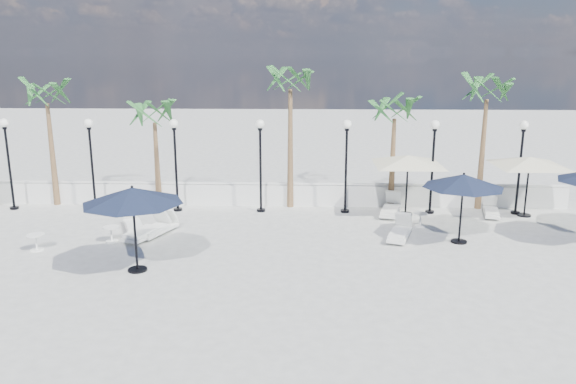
{
  "coord_description": "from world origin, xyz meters",
  "views": [
    {
      "loc": [
        1.91,
        -16.01,
        6.46
      ],
      "look_at": [
        1.22,
        3.87,
        1.5
      ],
      "focal_mm": 35.0,
      "sensor_mm": 36.0,
      "label": 1
    }
  ],
  "objects_px": {
    "lounger_5": "(400,232)",
    "lounger_6": "(491,210)",
    "parasol_navy_mid": "(463,181)",
    "lounger_1": "(133,224)",
    "lounger_3": "(147,230)",
    "parasol_cream_sq_b": "(408,156)",
    "lounger_4": "(391,208)",
    "parasol_cream_sq_a": "(530,157)",
    "parasol_navy_left": "(132,196)",
    "lounger_2": "(158,228)"
  },
  "relations": [
    {
      "from": "lounger_2",
      "to": "lounger_3",
      "type": "distance_m",
      "value": 0.44
    },
    {
      "from": "lounger_2",
      "to": "parasol_cream_sq_a",
      "type": "height_order",
      "value": "parasol_cream_sq_a"
    },
    {
      "from": "lounger_3",
      "to": "lounger_6",
      "type": "bearing_deg",
      "value": 34.18
    },
    {
      "from": "lounger_1",
      "to": "lounger_5",
      "type": "bearing_deg",
      "value": -27.36
    },
    {
      "from": "lounger_5",
      "to": "lounger_4",
      "type": "bearing_deg",
      "value": 106.14
    },
    {
      "from": "lounger_6",
      "to": "parasol_cream_sq_b",
      "type": "relative_size",
      "value": 0.34
    },
    {
      "from": "lounger_3",
      "to": "parasol_cream_sq_b",
      "type": "xyz_separation_m",
      "value": [
        9.75,
        3.2,
        2.19
      ]
    },
    {
      "from": "lounger_5",
      "to": "parasol_navy_mid",
      "type": "bearing_deg",
      "value": 8.43
    },
    {
      "from": "lounger_3",
      "to": "parasol_navy_mid",
      "type": "bearing_deg",
      "value": 19.51
    },
    {
      "from": "parasol_navy_left",
      "to": "parasol_navy_mid",
      "type": "relative_size",
      "value": 1.08
    },
    {
      "from": "parasol_cream_sq_a",
      "to": "parasol_cream_sq_b",
      "type": "xyz_separation_m",
      "value": [
        -4.8,
        -0.0,
        0.03
      ]
    },
    {
      "from": "parasol_navy_mid",
      "to": "parasol_cream_sq_b",
      "type": "xyz_separation_m",
      "value": [
        -1.29,
        3.39,
        0.26
      ]
    },
    {
      "from": "lounger_2",
      "to": "lounger_4",
      "type": "height_order",
      "value": "lounger_4"
    },
    {
      "from": "lounger_6",
      "to": "lounger_3",
      "type": "bearing_deg",
      "value": -153.14
    },
    {
      "from": "lounger_4",
      "to": "lounger_6",
      "type": "xyz_separation_m",
      "value": [
        4.07,
        -0.0,
        -0.04
      ]
    },
    {
      "from": "parasol_navy_mid",
      "to": "lounger_1",
      "type": "bearing_deg",
      "value": 174.87
    },
    {
      "from": "lounger_3",
      "to": "parasol_cream_sq_a",
      "type": "relative_size",
      "value": 0.42
    },
    {
      "from": "lounger_2",
      "to": "parasol_navy_mid",
      "type": "relative_size",
      "value": 0.73
    },
    {
      "from": "lounger_1",
      "to": "parasol_cream_sq_b",
      "type": "relative_size",
      "value": 0.36
    },
    {
      "from": "lounger_3",
      "to": "parasol_cream_sq_b",
      "type": "bearing_deg",
      "value": 38.66
    },
    {
      "from": "lounger_4",
      "to": "parasol_navy_left",
      "type": "height_order",
      "value": "parasol_navy_left"
    },
    {
      "from": "lounger_5",
      "to": "parasol_cream_sq_a",
      "type": "relative_size",
      "value": 0.38
    },
    {
      "from": "lounger_4",
      "to": "parasol_cream_sq_b",
      "type": "relative_size",
      "value": 0.4
    },
    {
      "from": "lounger_5",
      "to": "lounger_2",
      "type": "bearing_deg",
      "value": -162.89
    },
    {
      "from": "lounger_3",
      "to": "parasol_cream_sq_b",
      "type": "distance_m",
      "value": 10.5
    },
    {
      "from": "lounger_3",
      "to": "parasol_navy_left",
      "type": "relative_size",
      "value": 0.74
    },
    {
      "from": "lounger_3",
      "to": "parasol_cream_sq_a",
      "type": "xyz_separation_m",
      "value": [
        14.55,
        3.2,
        2.16
      ]
    },
    {
      "from": "lounger_3",
      "to": "lounger_1",
      "type": "bearing_deg",
      "value": 152.36
    },
    {
      "from": "parasol_navy_left",
      "to": "parasol_cream_sq_a",
      "type": "relative_size",
      "value": 0.57
    },
    {
      "from": "lounger_3",
      "to": "lounger_6",
      "type": "distance_m",
      "value": 13.61
    },
    {
      "from": "lounger_6",
      "to": "parasol_navy_mid",
      "type": "relative_size",
      "value": 0.65
    },
    {
      "from": "parasol_cream_sq_b",
      "to": "parasol_cream_sq_a",
      "type": "bearing_deg",
      "value": 0.0
    },
    {
      "from": "lounger_1",
      "to": "lounger_3",
      "type": "relative_size",
      "value": 0.85
    },
    {
      "from": "parasol_cream_sq_a",
      "to": "parasol_cream_sq_b",
      "type": "distance_m",
      "value": 4.8
    },
    {
      "from": "lounger_4",
      "to": "parasol_cream_sq_a",
      "type": "relative_size",
      "value": 0.4
    },
    {
      "from": "lounger_1",
      "to": "lounger_6",
      "type": "relative_size",
      "value": 1.05
    },
    {
      "from": "lounger_3",
      "to": "parasol_navy_left",
      "type": "bearing_deg",
      "value": -59.25
    },
    {
      "from": "lounger_2",
      "to": "lounger_5",
      "type": "relative_size",
      "value": 1.01
    },
    {
      "from": "lounger_5",
      "to": "lounger_6",
      "type": "distance_m",
      "value": 5.18
    },
    {
      "from": "lounger_2",
      "to": "parasol_cream_sq_b",
      "type": "distance_m",
      "value": 10.14
    },
    {
      "from": "lounger_1",
      "to": "lounger_4",
      "type": "xyz_separation_m",
      "value": [
        9.93,
        2.35,
        0.02
      ]
    },
    {
      "from": "lounger_4",
      "to": "lounger_5",
      "type": "relative_size",
      "value": 1.06
    },
    {
      "from": "parasol_navy_left",
      "to": "lounger_1",
      "type": "bearing_deg",
      "value": 108.48
    },
    {
      "from": "parasol_cream_sq_a",
      "to": "lounger_5",
      "type": "bearing_deg",
      "value": -151.1
    },
    {
      "from": "parasol_navy_mid",
      "to": "lounger_4",
      "type": "bearing_deg",
      "value": 119.01
    },
    {
      "from": "lounger_2",
      "to": "parasol_cream_sq_a",
      "type": "xyz_separation_m",
      "value": [
        14.27,
        2.86,
        2.18
      ]
    },
    {
      "from": "lounger_4",
      "to": "parasol_cream_sq_b",
      "type": "xyz_separation_m",
      "value": [
        0.6,
        -0.02,
        2.2
      ]
    },
    {
      "from": "parasol_navy_mid",
      "to": "parasol_cream_sq_b",
      "type": "distance_m",
      "value": 3.64
    },
    {
      "from": "lounger_4",
      "to": "parasol_navy_left",
      "type": "distance_m",
      "value": 10.91
    },
    {
      "from": "lounger_6",
      "to": "parasol_navy_mid",
      "type": "bearing_deg",
      "value": -109.35
    }
  ]
}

